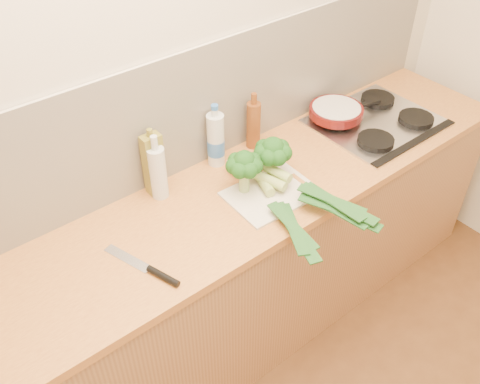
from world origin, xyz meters
The scene contains 15 objects.
room_shell centered at (0.00, 1.49, 1.17)m, with size 3.50×3.50×3.50m.
counter centered at (0.00, 1.20, 0.45)m, with size 3.20×0.62×0.90m.
gas_hob centered at (1.02, 1.20, 0.91)m, with size 0.58×0.50×0.04m.
chopping_board centered at (0.26, 1.12, 0.91)m, with size 0.36×0.27×0.01m, color white.
broccoli_left centered at (0.18, 1.20, 1.04)m, with size 0.15×0.15×0.19m.
broccoli_right centered at (0.34, 1.20, 1.04)m, with size 0.16×0.16×0.19m.
leek_front centered at (0.23, 1.08, 0.93)m, with size 0.25×0.63×0.04m.
leek_mid centered at (0.29, 1.08, 0.95)m, with size 0.24×0.69×0.04m.
leek_back centered at (0.33, 1.06, 0.97)m, with size 0.17×0.62×0.04m.
chefs_knife centered at (-0.35, 1.05, 0.91)m, with size 0.13×0.33×0.02m.
skillet centered at (0.87, 1.34, 0.96)m, with size 0.38×0.26×0.05m.
oil_tin centered at (-0.09, 1.44, 1.04)m, with size 0.08×0.05×0.30m.
glass_bottle centered at (-0.10, 1.40, 1.02)m, with size 0.07×0.07×0.29m.
amber_bottle centered at (0.43, 1.43, 1.02)m, with size 0.06×0.06×0.27m.
water_bottle centered at (0.22, 1.44, 1.02)m, with size 0.08×0.08×0.27m.
Camera 1 is at (-0.90, -0.11, 2.34)m, focal length 40.00 mm.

